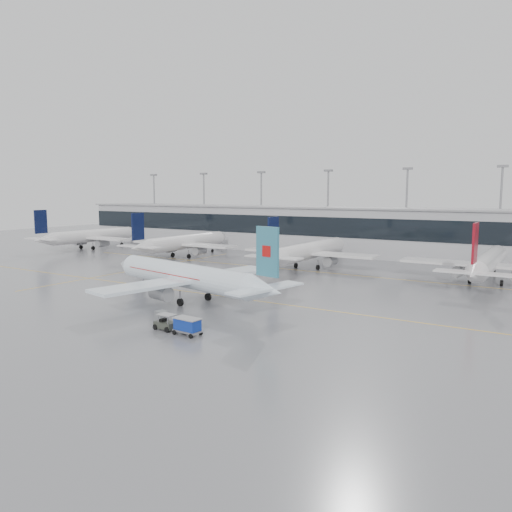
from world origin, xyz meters
The scene contains 16 objects.
ground centered at (0.00, 0.00, 0.00)m, with size 320.00×320.00×0.00m, color slate.
taxi_line_main centered at (0.00, 0.00, 0.01)m, with size 120.00×0.25×0.01m, color gold.
taxi_line_north centered at (0.00, 30.00, 0.01)m, with size 120.00×0.25×0.01m, color gold.
taxi_line_cross centered at (-30.00, 15.00, 0.01)m, with size 0.25×60.00×0.01m, color gold.
terminal centered at (0.00, 62.00, 6.00)m, with size 180.00×15.00×12.00m, color #A7A7AB.
terminal_glass centered at (0.00, 54.45, 7.50)m, with size 180.00×0.20×5.00m, color black.
terminal_roof centered at (0.00, 62.00, 12.20)m, with size 182.00×16.00×0.40m, color gray.
light_masts centered at (0.00, 68.00, 13.34)m, with size 156.40×1.00×22.60m.
air_canada_jet centered at (-0.56, -5.94, 3.82)m, with size 37.54×30.73×12.00m.
parked_jet_a centered at (-70.00, 33.69, 3.71)m, with size 29.64×36.96×11.72m.
parked_jet_b centered at (-35.00, 33.69, 3.71)m, with size 29.64×36.96×11.72m.
parked_jet_c centered at (0.00, 33.69, 3.71)m, with size 29.64×36.96×11.72m.
parked_jet_d centered at (35.00, 33.69, 3.71)m, with size 29.64×36.96×11.72m.
baggage_tug centered at (6.85, -19.34, 0.68)m, with size 4.04×1.86×1.94m.
baggage_cart centered at (10.44, -19.61, 1.17)m, with size 3.37×2.05×2.00m.
gse_unit centered at (3.83, -16.72, 0.68)m, with size 1.37×1.27×1.37m, color slate.
Camera 1 is at (46.43, -62.55, 16.18)m, focal length 35.00 mm.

